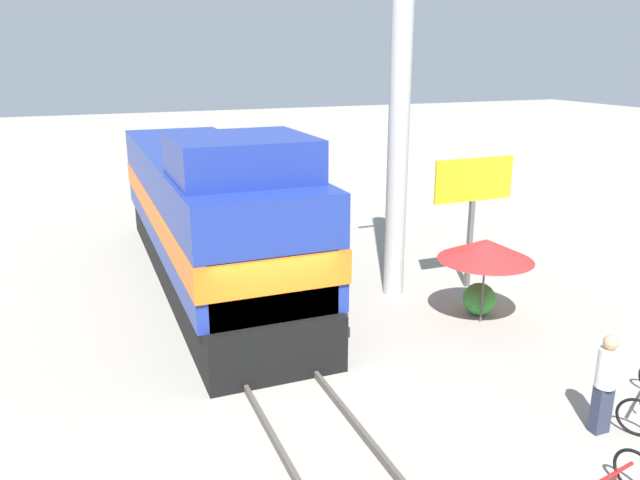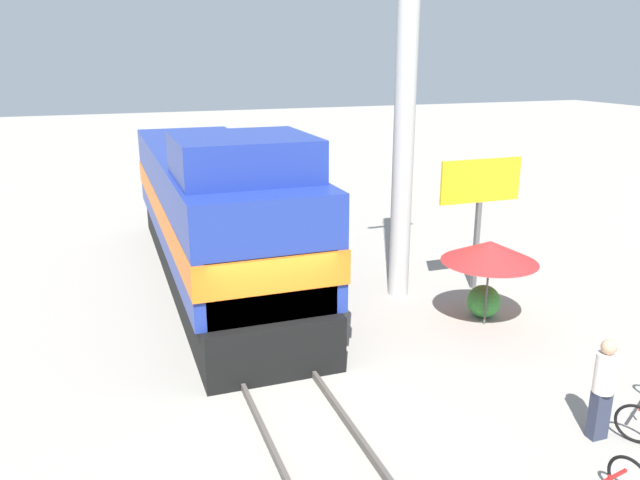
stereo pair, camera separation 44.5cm
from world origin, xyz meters
name	(u,v)px [view 1 (the left image)]	position (x,y,z in m)	size (l,w,h in m)	color
ground_plane	(274,373)	(0.00, 0.00, 0.00)	(120.00, 120.00, 0.00)	gray
rail_near	(239,376)	(-0.72, 0.00, 0.07)	(0.08, 38.57, 0.15)	#4C4742
rail_far	(307,363)	(0.72, 0.00, 0.07)	(0.08, 38.57, 0.15)	#4C4742
locomotive	(211,215)	(0.00, 5.46, 1.98)	(3.10, 12.61, 4.53)	black
utility_pole	(400,94)	(4.33, 3.03, 5.24)	(1.80, 0.53, 10.40)	#B2B2AD
vendor_umbrella	(486,250)	(5.38, 0.55, 1.82)	(2.23, 2.23, 2.07)	#4C4C4C
billboard_sign	(473,189)	(6.46, 2.71, 2.75)	(2.36, 0.12, 3.57)	#595959
shrub_cluster	(479,299)	(5.60, 0.95, 0.40)	(0.80, 0.80, 0.80)	#388C38
person_bystander	(605,380)	(4.53, -3.99, 0.98)	(0.34, 0.34, 1.80)	#2D3347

